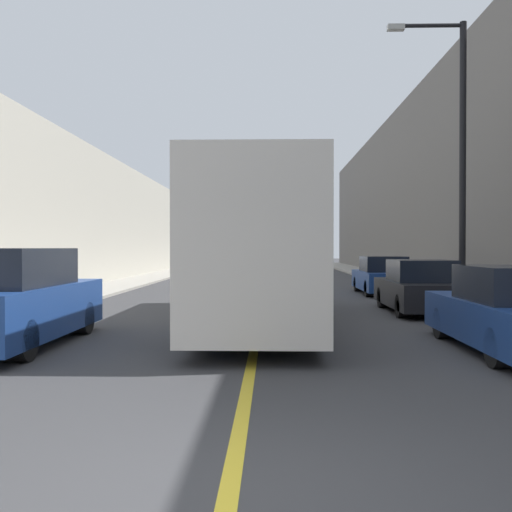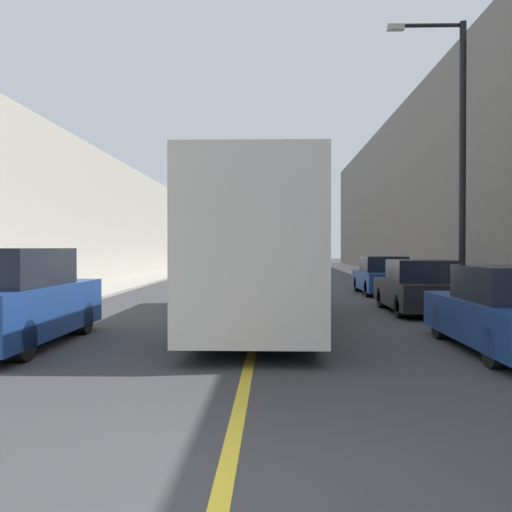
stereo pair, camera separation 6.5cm
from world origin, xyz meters
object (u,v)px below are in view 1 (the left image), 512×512
at_px(parked_suv_left, 13,301).
at_px(car_right_mid, 420,289).
at_px(street_lamp_right, 457,147).
at_px(bus, 259,248).
at_px(car_right_far, 382,277).

height_order(parked_suv_left, car_right_mid, parked_suv_left).
relative_size(car_right_mid, street_lamp_right, 0.51).
xyz_separation_m(bus, car_right_far, (4.66, 9.23, -1.15)).
distance_m(bus, street_lamp_right, 7.44).
height_order(bus, street_lamp_right, street_lamp_right).
bearing_deg(street_lamp_right, car_right_far, 101.44).
xyz_separation_m(car_right_mid, street_lamp_right, (1.36, 1.11, 4.16)).
xyz_separation_m(bus, parked_suv_left, (-4.47, -3.55, -0.98)).
bearing_deg(car_right_mid, parked_suv_left, -146.12).
distance_m(bus, car_right_far, 10.40).
relative_size(bus, street_lamp_right, 1.33).
height_order(car_right_mid, street_lamp_right, street_lamp_right).
height_order(parked_suv_left, car_right_far, parked_suv_left).
bearing_deg(street_lamp_right, car_right_mid, -140.72).
relative_size(parked_suv_left, car_right_far, 1.07).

